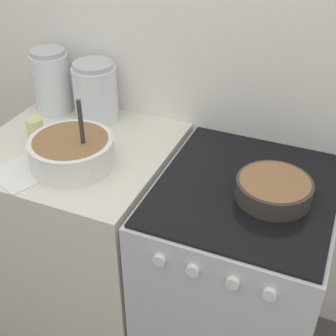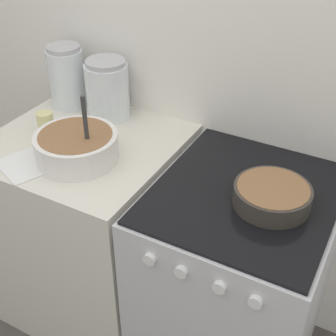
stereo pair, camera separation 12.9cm
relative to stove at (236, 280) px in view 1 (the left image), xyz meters
name	(u,v)px [view 1 (the left image)]	position (x,y,z in m)	size (l,w,h in m)	color
wall_back	(197,51)	(-0.32, 0.36, 0.75)	(4.42, 0.05, 2.40)	white
countertop_cabinet	(86,234)	(-0.67, 0.00, 0.00)	(0.71, 0.68, 0.90)	silver
stove	(236,280)	(0.00, 0.00, 0.00)	(0.61, 0.70, 0.90)	silver
mixing_bowl	(72,150)	(-0.61, -0.10, 0.51)	(0.30, 0.30, 0.26)	white
baking_pan	(274,189)	(0.09, -0.02, 0.48)	(0.25, 0.25, 0.07)	#38332D
storage_jar_left	(52,85)	(-0.91, 0.23, 0.56)	(0.15, 0.15, 0.27)	silver
storage_jar_middle	(96,96)	(-0.70, 0.23, 0.55)	(0.18, 0.18, 0.24)	silver
tin_can	(35,130)	(-0.83, -0.02, 0.50)	(0.06, 0.06, 0.09)	beige
recipe_page	(36,166)	(-0.72, -0.17, 0.45)	(0.29, 0.34, 0.01)	white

